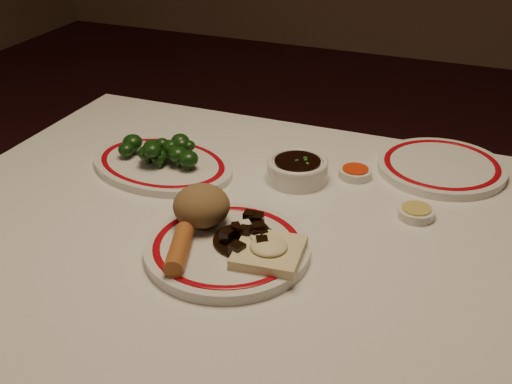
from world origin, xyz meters
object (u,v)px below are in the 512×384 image
(dining_table, at_px, (258,272))
(fried_wonton, at_px, (269,251))
(broccoli_pile, at_px, (162,150))
(rice_mound, at_px, (201,206))
(soy_bowl, at_px, (297,171))
(spring_roll, at_px, (179,249))
(broccoli_plate, at_px, (162,164))
(stirfry_heap, at_px, (248,234))
(main_plate, at_px, (227,249))

(dining_table, height_order, fried_wonton, fried_wonton)
(fried_wonton, distance_m, broccoli_pile, 0.39)
(rice_mound, bearing_deg, broccoli_pile, 133.84)
(soy_bowl, bearing_deg, rice_mound, -110.02)
(fried_wonton, height_order, broccoli_pile, broccoli_pile)
(spring_roll, relative_size, broccoli_plate, 0.32)
(broccoli_plate, bearing_deg, spring_roll, -56.09)
(broccoli_pile, bearing_deg, fried_wonton, -36.61)
(dining_table, relative_size, spring_roll, 10.98)
(dining_table, relative_size, fried_wonton, 10.95)
(stirfry_heap, relative_size, broccoli_pile, 0.63)
(rice_mound, bearing_deg, spring_roll, -83.49)
(main_plate, relative_size, spring_roll, 2.67)
(broccoli_plate, xyz_separation_m, soy_bowl, (0.26, 0.05, 0.01))
(main_plate, height_order, rice_mound, rice_mound)
(dining_table, distance_m, main_plate, 0.14)
(dining_table, distance_m, broccoli_plate, 0.31)
(stirfry_heap, xyz_separation_m, broccoli_pile, (-0.27, 0.20, 0.01))
(broccoli_pile, bearing_deg, spring_roll, -56.44)
(main_plate, bearing_deg, soy_bowl, 85.55)
(stirfry_heap, relative_size, broccoli_plate, 0.33)
(stirfry_heap, height_order, broccoli_pile, broccoli_pile)
(dining_table, height_order, broccoli_plate, broccoli_plate)
(rice_mound, relative_size, fried_wonton, 0.85)
(main_plate, bearing_deg, spring_roll, -132.19)
(broccoli_plate, height_order, broccoli_pile, broccoli_pile)
(fried_wonton, height_order, soy_bowl, fried_wonton)
(rice_mound, bearing_deg, stirfry_heap, -11.07)
(main_plate, distance_m, spring_roll, 0.08)
(fried_wonton, height_order, broccoli_plate, fried_wonton)
(main_plate, relative_size, stirfry_heap, 2.63)
(rice_mound, xyz_separation_m, soy_bowl, (0.09, 0.23, -0.03))
(stirfry_heap, xyz_separation_m, soy_bowl, (-0.00, 0.25, -0.01))
(main_plate, bearing_deg, dining_table, 79.14)
(broccoli_pile, bearing_deg, dining_table, -28.00)
(spring_roll, height_order, soy_bowl, spring_roll)
(spring_roll, distance_m, broccoli_plate, 0.34)
(stirfry_heap, bearing_deg, main_plate, -136.77)
(broccoli_plate, relative_size, broccoli_pile, 1.92)
(main_plate, bearing_deg, broccoli_pile, 136.83)
(spring_roll, bearing_deg, main_plate, 29.37)
(dining_table, xyz_separation_m, broccoli_pile, (-0.26, 0.14, 0.13))
(spring_roll, bearing_deg, stirfry_heap, 27.95)
(dining_table, distance_m, soy_bowl, 0.22)
(dining_table, bearing_deg, main_plate, -100.86)
(fried_wonton, relative_size, broccoli_plate, 0.33)
(main_plate, relative_size, broccoli_pile, 1.67)
(spring_roll, height_order, broccoli_plate, spring_roll)
(broccoli_plate, height_order, soy_bowl, soy_bowl)
(dining_table, xyz_separation_m, main_plate, (-0.02, -0.09, 0.10))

